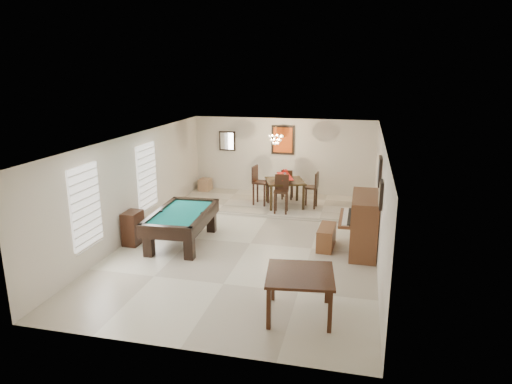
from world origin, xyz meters
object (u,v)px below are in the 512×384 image
at_px(apothecary_chest, 133,228).
at_px(dining_chair_south, 281,194).
at_px(square_table, 300,294).
at_px(flower_vase, 285,173).
at_px(dining_table, 285,191).
at_px(dining_chair_north, 287,184).
at_px(upright_piano, 357,223).
at_px(chandelier, 276,136).
at_px(pool_table, 182,228).
at_px(dining_chair_west, 261,185).
at_px(corner_bench, 205,185).
at_px(dining_chair_east, 310,190).
at_px(piano_bench, 326,237).

height_order(apothecary_chest, dining_chair_south, dining_chair_south).
xyz_separation_m(square_table, flower_vase, (-1.30, 6.06, 0.75)).
height_order(dining_table, dining_chair_north, dining_chair_north).
bearing_deg(square_table, flower_vase, 102.10).
xyz_separation_m(upright_piano, dining_chair_north, (-2.24, 3.66, -0.08)).
distance_m(square_table, apothecary_chest, 5.03).
height_order(upright_piano, chandelier, chandelier).
height_order(pool_table, dining_chair_west, dining_chair_west).
bearing_deg(dining_chair_south, dining_table, 87.12).
bearing_deg(corner_bench, dining_chair_east, -17.47).
distance_m(piano_bench, dining_table, 3.20).
bearing_deg(dining_table, dining_chair_south, -88.63).
relative_size(dining_chair_north, dining_chair_west, 0.81).
xyz_separation_m(pool_table, square_table, (3.27, -2.74, 0.01)).
relative_size(dining_chair_west, chandelier, 1.99).
bearing_deg(dining_chair_north, dining_chair_east, 134.50).
bearing_deg(dining_table, dining_chair_west, -177.77).
distance_m(piano_bench, dining_chair_east, 2.92).
relative_size(pool_table, upright_piano, 1.43).
bearing_deg(square_table, dining_chair_south, 103.51).
bearing_deg(corner_bench, pool_table, -77.64).
xyz_separation_m(square_table, corner_bench, (-4.25, 7.22, -0.07)).
distance_m(apothecary_chest, chandelier, 5.09).
bearing_deg(dining_chair_east, flower_vase, -86.58).
distance_m(apothecary_chest, dining_chair_north, 5.40).
xyz_separation_m(piano_bench, dining_chair_east, (-0.72, 2.80, 0.40)).
bearing_deg(dining_table, flower_vase, 0.00).
height_order(apothecary_chest, dining_chair_east, dining_chair_east).
bearing_deg(chandelier, piano_bench, -58.90).
relative_size(flower_vase, dining_chair_west, 0.19).
bearing_deg(dining_chair_west, apothecary_chest, 154.12).
bearing_deg(dining_table, dining_chair_east, -1.02).
relative_size(square_table, dining_chair_west, 0.95).
bearing_deg(chandelier, dining_chair_east, -11.88).
distance_m(flower_vase, corner_bench, 3.28).
height_order(flower_vase, dining_chair_west, dining_chair_west).
bearing_deg(square_table, upright_piano, 74.43).
relative_size(dining_chair_south, corner_bench, 2.46).
height_order(corner_bench, chandelier, chandelier).
bearing_deg(chandelier, apothecary_chest, -125.67).
xyz_separation_m(flower_vase, dining_chair_north, (-0.05, 0.79, -0.54)).
bearing_deg(square_table, dining_chair_west, 108.60).
bearing_deg(piano_bench, dining_chair_south, 125.30).
height_order(piano_bench, corner_bench, same).
bearing_deg(dining_chair_west, corner_bench, 69.33).
xyz_separation_m(piano_bench, apothecary_chest, (-4.61, -0.84, 0.15)).
height_order(flower_vase, dining_chair_east, flower_vase).
bearing_deg(piano_bench, flower_vase, 117.99).
xyz_separation_m(square_table, dining_chair_north, (-1.35, 6.85, 0.21)).
bearing_deg(flower_vase, upright_piano, -52.66).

